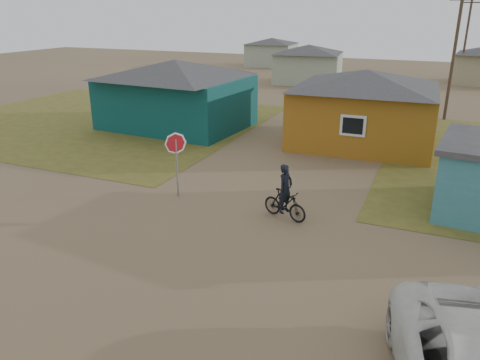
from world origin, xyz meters
name	(u,v)px	position (x,y,z in m)	size (l,w,h in m)	color
ground	(195,252)	(0.00, 0.00, 0.00)	(120.00, 120.00, 0.00)	#7B6447
grass_nw	(100,120)	(-14.00, 13.00, 0.01)	(20.00, 18.00, 0.00)	olive
house_teal	(176,93)	(-8.50, 13.50, 2.05)	(8.93, 7.08, 4.00)	#0B3C3C
house_yellow	(364,106)	(2.50, 14.00, 2.00)	(7.72, 6.76, 3.90)	#9A6217
house_pale_west	(308,63)	(-6.00, 34.00, 1.86)	(7.04, 6.15, 3.60)	#9BA890
house_pale_north	(271,52)	(-14.00, 46.00, 1.75)	(6.28, 5.81, 3.40)	#9BA890
utility_pole_near	(454,54)	(6.50, 22.00, 4.14)	(1.40, 0.20, 8.00)	#48372B
utility_pole_far	(466,40)	(7.50, 38.00, 4.14)	(1.40, 0.20, 8.00)	#48372B
stop_sign	(176,150)	(-2.70, 3.65, 1.86)	(0.77, 0.37, 2.53)	gray
cyclist	(285,199)	(1.69, 3.34, 0.71)	(1.78, 0.99, 1.94)	black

